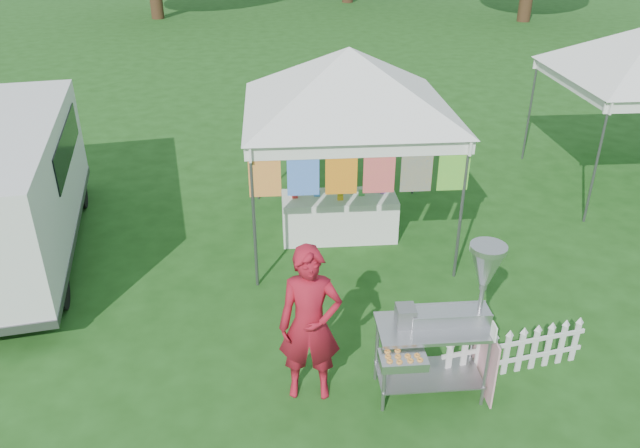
{
  "coord_description": "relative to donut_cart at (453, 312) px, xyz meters",
  "views": [
    {
      "loc": [
        -1.14,
        -5.38,
        4.9
      ],
      "look_at": [
        -0.56,
        1.77,
        1.1
      ],
      "focal_mm": 35.0,
      "sensor_mm": 36.0,
      "label": 1
    }
  ],
  "objects": [
    {
      "name": "ground",
      "position": [
        -0.67,
        0.24,
        -1.07
      ],
      "size": [
        120.0,
        120.0,
        0.0
      ],
      "primitive_type": "plane",
      "color": "#1B4614",
      "rests_on": "ground"
    },
    {
      "name": "canopy_main",
      "position": [
        -0.67,
        3.73,
        1.91
      ],
      "size": [
        4.24,
        4.24,
        3.45
      ],
      "color": "#59595E",
      "rests_on": "ground"
    },
    {
      "name": "donut_cart",
      "position": [
        0.0,
        0.0,
        0.0
      ],
      "size": [
        1.31,
        0.89,
        1.82
      ],
      "rotation": [
        0.0,
        0.0,
        0.0
      ],
      "color": "gray",
      "rests_on": "ground"
    },
    {
      "name": "vendor",
      "position": [
        -1.48,
        0.11,
        -0.16
      ],
      "size": [
        0.7,
        0.49,
        1.83
      ],
      "primitive_type": "imported",
      "rotation": [
        0.0,
        0.0,
        -0.08
      ],
      "color": "maroon",
      "rests_on": "ground"
    },
    {
      "name": "picket_fence",
      "position": [
        0.84,
        0.23,
        -0.79
      ],
      "size": [
        1.77,
        0.36,
        0.56
      ],
      "rotation": [
        0.0,
        0.0,
        0.19
      ],
      "color": "silver",
      "rests_on": "ground"
    },
    {
      "name": "display_table",
      "position": [
        -0.79,
        3.64,
        -0.72
      ],
      "size": [
        1.8,
        0.7,
        0.71
      ],
      "primitive_type": "cube",
      "color": "white",
      "rests_on": "ground"
    }
  ]
}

